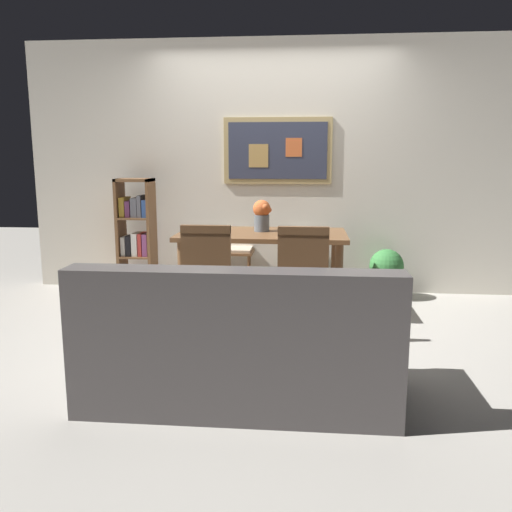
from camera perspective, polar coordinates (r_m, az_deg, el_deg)
ground_plane at (r=4.51m, az=0.77°, el=-7.78°), size 12.00×12.00×0.00m
wall_back_with_painting at (r=5.67m, az=1.95°, el=9.39°), size 5.20×0.14×2.60m
dining_table at (r=4.88m, az=0.68°, el=1.36°), size 1.52×0.81×0.74m
dining_chair_near_left at (r=4.20m, az=-5.08°, el=-1.58°), size 0.40×0.41×0.91m
dining_chair_near_right at (r=4.12m, az=5.02°, el=-1.83°), size 0.40×0.41×0.91m
dining_chair_far_right at (r=5.63m, az=5.14°, el=1.51°), size 0.40×0.41×0.91m
dining_chair_far_left at (r=5.67m, az=-2.20°, el=1.62°), size 0.40×0.41×0.91m
leather_couch at (r=3.17m, az=-1.88°, el=-9.90°), size 1.80×0.84×0.84m
bookshelf at (r=5.68m, az=-12.58°, el=1.55°), size 0.36×0.28×1.20m
potted_ivy at (r=5.54m, az=13.74°, el=-1.55°), size 0.34×0.34×0.54m
flower_vase at (r=4.92m, az=0.62°, el=4.51°), size 0.17×0.18×0.29m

